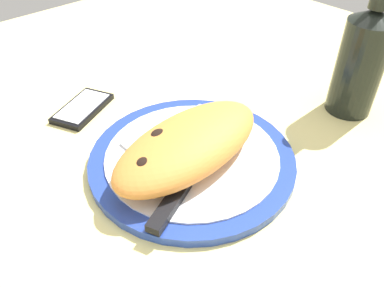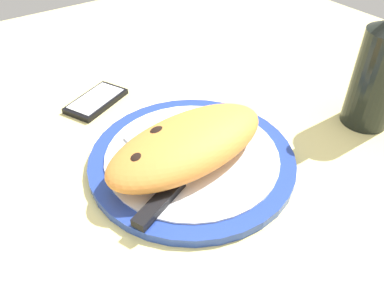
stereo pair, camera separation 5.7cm
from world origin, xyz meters
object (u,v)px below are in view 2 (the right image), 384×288
calzone (188,144)px  fork (163,127)px  plate (192,159)px  knife (173,188)px  wine_bottle (380,71)px  smartphone (96,101)px

calzone → fork: 9.17cm
plate → fork: 8.28cm
plate → knife: knife is taller
fork → wine_bottle: (-30.75, 16.68, 7.97)cm
knife → smartphone: size_ratio=1.67×
smartphone → wine_bottle: size_ratio=0.51×
calzone → smartphone: calzone is taller
plate → knife: (6.43, 4.68, 1.38)cm
knife → plate: bearing=-144.0°
plate → knife: 8.07cm
smartphone → wine_bottle: 49.00cm
calzone → wine_bottle: 33.23cm
plate → wine_bottle: size_ratio=1.23×
calzone → fork: (-1.07, -8.71, -2.68)cm
calzone → fork: calzone is taller
calzone → wine_bottle: (-31.82, 7.97, 5.30)cm
wine_bottle → plate: bearing=-15.4°
plate → fork: bearing=-89.9°
fork → wine_bottle: wine_bottle is taller
knife → smartphone: bearing=-92.9°
calzone → wine_bottle: bearing=165.9°
fork → knife: size_ratio=0.78×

